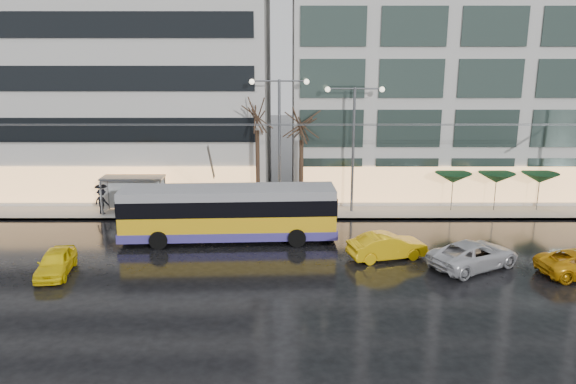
{
  "coord_description": "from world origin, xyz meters",
  "views": [
    {
      "loc": [
        2.52,
        -26.73,
        11.13
      ],
      "look_at": [
        2.57,
        5.0,
        2.99
      ],
      "focal_mm": 35.0,
      "sensor_mm": 36.0,
      "label": 1
    }
  ],
  "objects_px": {
    "trolleybus": "(229,215)",
    "bus_shelter": "(129,186)",
    "taxi_a": "(56,262)",
    "street_lamp_near": "(279,127)"
  },
  "relations": [
    {
      "from": "street_lamp_near",
      "to": "trolleybus",
      "type": "bearing_deg",
      "value": -117.09
    },
    {
      "from": "trolleybus",
      "to": "bus_shelter",
      "type": "relative_size",
      "value": 3.03
    },
    {
      "from": "taxi_a",
      "to": "street_lamp_near",
      "type": "bearing_deg",
      "value": 36.95
    },
    {
      "from": "bus_shelter",
      "to": "taxi_a",
      "type": "height_order",
      "value": "bus_shelter"
    },
    {
      "from": "trolleybus",
      "to": "taxi_a",
      "type": "distance_m",
      "value": 9.8
    },
    {
      "from": "trolleybus",
      "to": "street_lamp_near",
      "type": "relative_size",
      "value": 1.41
    },
    {
      "from": "trolleybus",
      "to": "street_lamp_near",
      "type": "bearing_deg",
      "value": 62.91
    },
    {
      "from": "bus_shelter",
      "to": "taxi_a",
      "type": "relative_size",
      "value": 1.12
    },
    {
      "from": "trolleybus",
      "to": "taxi_a",
      "type": "xyz_separation_m",
      "value": [
        -8.26,
        -5.19,
        -0.94
      ]
    },
    {
      "from": "bus_shelter",
      "to": "taxi_a",
      "type": "xyz_separation_m",
      "value": [
        -0.81,
        -10.83,
        -1.32
      ]
    }
  ]
}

